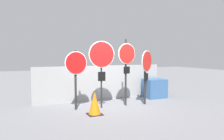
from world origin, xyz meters
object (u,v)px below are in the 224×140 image
Objects in this scene: stop_sign_3 at (146,67)px; traffic_cone_0 at (95,103)px; stop_sign_2 at (127,60)px; stop_sign_1 at (102,59)px; storage_crate at (154,88)px; stop_sign_0 at (76,68)px.

stop_sign_3 is 2.57m from traffic_cone_0.
stop_sign_3 is at bearing -20.23° from stop_sign_2.
stop_sign_1 reaches higher than traffic_cone_0.
storage_crate is at bearing 24.73° from traffic_cone_0.
storage_crate is at bearing 13.73° from stop_sign_2.
stop_sign_3 is 2.28× the size of storage_crate.
storage_crate is (1.06, 0.97, -1.01)m from stop_sign_3.
stop_sign_2 is at bearing 138.36° from stop_sign_3.
traffic_cone_0 is 0.81× the size of storage_crate.
traffic_cone_0 is at bearing -155.27° from storage_crate.
storage_crate is at bearing 4.12° from stop_sign_0.
stop_sign_0 is 2.67m from stop_sign_3.
stop_sign_2 is 1.20× the size of stop_sign_3.
stop_sign_2 is (1.88, -0.11, 0.24)m from stop_sign_0.
stop_sign_3 is at bearing 1.02° from stop_sign_1.
storage_crate reaches higher than traffic_cone_0.
stop_sign_3 is (1.77, -0.12, -0.34)m from stop_sign_1.
stop_sign_3 is (0.78, -0.13, -0.27)m from stop_sign_2.
stop_sign_2 reaches higher than storage_crate.
stop_sign_2 is 0.83m from stop_sign_3.
stop_sign_0 is at bearing 177.31° from stop_sign_1.
stop_sign_3 is at bearing -137.56° from storage_crate.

